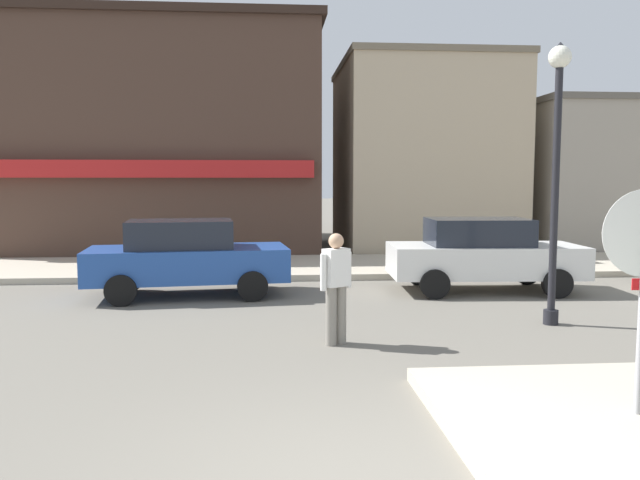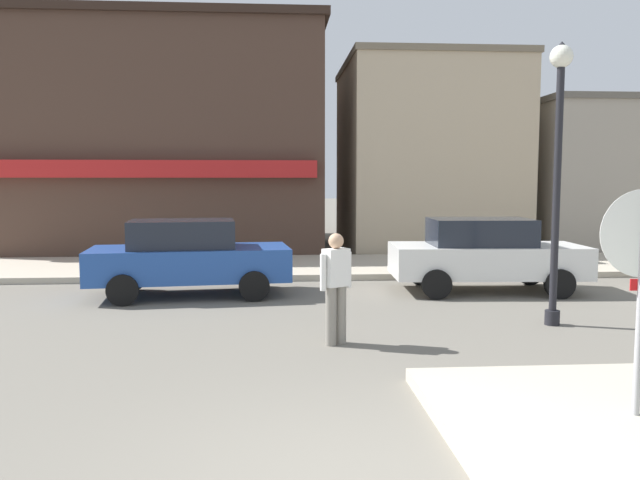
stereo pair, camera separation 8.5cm
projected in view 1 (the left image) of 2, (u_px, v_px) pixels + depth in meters
kerb_far at (300, 267)px, 16.64m from camera, size 80.00×4.00×0.15m
lamp_post at (557, 143)px, 9.98m from camera, size 0.36×0.36×4.54m
parked_car_nearest at (186, 257)px, 12.73m from camera, size 4.16×2.20×1.56m
parked_car_second at (483, 254)px, 13.27m from camera, size 4.08×2.03×1.56m
pedestrian_crossing_near at (336, 285)px, 8.93m from camera, size 0.51×0.38×1.61m
building_corner_shop at (172, 144)px, 22.79m from camera, size 10.50×10.31×7.38m
building_storefront_left_near at (421, 156)px, 22.01m from camera, size 5.74×6.28×6.44m
building_storefront_left_mid at (620, 176)px, 22.81m from camera, size 8.34×6.96×5.05m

